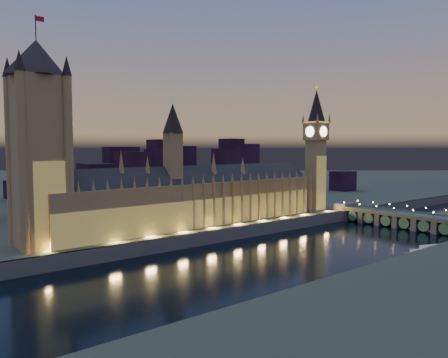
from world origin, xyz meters
TOP-DOWN VIEW (x-y plane):
  - ground_plane at (0.00, 0.00)m, footprint 2000.00×2000.00m
  - north_bank at (0.00, 520.00)m, footprint 2000.00×960.00m
  - embankment_wall at (0.00, 41.00)m, footprint 2000.00×2.50m
  - palace_of_westminster at (-11.11, 61.75)m, footprint 202.00×27.73m
  - victoria_tower at (-110.00, 61.92)m, footprint 31.68×31.68m
  - elizabeth_tower at (108.00, 61.92)m, footprint 18.00×18.00m
  - westminster_bridge at (126.68, -3.44)m, footprint 19.67×113.00m
  - river_boat at (66.68, -58.00)m, footprint 39.53×22.54m
  - city_backdrop at (38.85, 246.49)m, footprint 473.17×215.63m

SIDE VIEW (x-z plane):
  - ground_plane at x=0.00m, z-range 0.00..0.00m
  - river_boat at x=66.68m, z-range -0.69..3.81m
  - north_bank at x=0.00m, z-range 0.00..8.00m
  - embankment_wall at x=0.00m, z-range 0.00..8.00m
  - westminster_bridge at x=126.68m, z-range -1.97..13.93m
  - palace_of_westminster at x=-11.11m, z-range -12.63..65.37m
  - city_backdrop at x=38.85m, z-range -3.83..63.37m
  - victoria_tower at x=-110.00m, z-range 7.45..123.64m
  - elizabeth_tower at x=108.00m, z-range 13.92..118.40m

